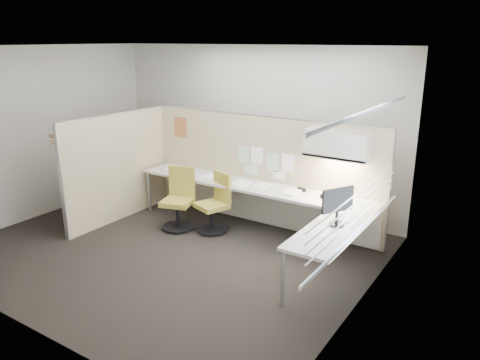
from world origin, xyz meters
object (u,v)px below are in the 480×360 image
Objects in this scene: chair_left at (179,201)px; phone at (337,202)px; desk at (266,199)px; chair_right at (215,205)px; monitor at (338,204)px.

chair_left is 2.51m from phone.
phone is (1.11, -0.02, 0.18)m from desk.
monitor reaches higher than chair_right.
chair_left is 4.10× the size of phone.
desk is 17.15× the size of phone.
chair_left is 2.03× the size of monitor.
desk is 1.41m from chair_left.
chair_left is 0.60m from chair_right.
phone is at bearing 51.29° from monitor.
desk is 4.18× the size of chair_left.
chair_right is (-0.78, -0.21, -0.17)m from desk.
monitor is at bearing -77.04° from phone.
phone is at bearing -1.08° from desk.
desk is at bearing 0.29° from chair_left.
chair_right is 1.94m from phone.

